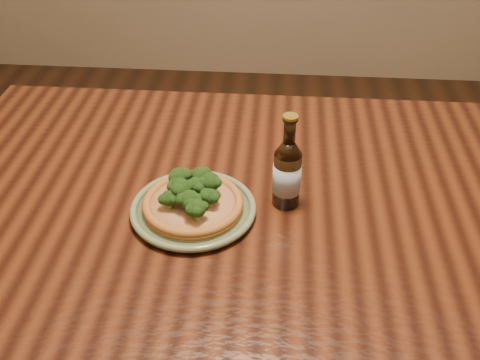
# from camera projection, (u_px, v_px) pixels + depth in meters

# --- Properties ---
(table) EXTENTS (1.60, 0.90, 0.75)m
(table) POSITION_uv_depth(u_px,v_px,m) (294.00, 232.00, 1.21)
(table) COLOR #401C0D
(table) RESTS_ON ground
(plate) EXTENTS (0.25, 0.25, 0.02)m
(plate) POSITION_uv_depth(u_px,v_px,m) (193.00, 209.00, 1.11)
(plate) COLOR #606F4C
(plate) RESTS_ON table
(pizza) EXTENTS (0.20, 0.20, 0.07)m
(pizza) POSITION_uv_depth(u_px,v_px,m) (193.00, 200.00, 1.10)
(pizza) COLOR #A26024
(pizza) RESTS_ON plate
(beer_bottle) EXTENTS (0.06, 0.06, 0.20)m
(beer_bottle) POSITION_uv_depth(u_px,v_px,m) (287.00, 173.00, 1.10)
(beer_bottle) COLOR black
(beer_bottle) RESTS_ON table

